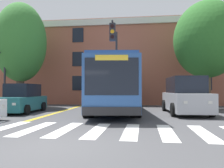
% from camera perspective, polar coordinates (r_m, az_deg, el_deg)
% --- Properties ---
extents(ground_plane, '(120.00, 120.00, 0.00)m').
position_cam_1_polar(ground_plane, '(6.09, -15.38, -15.49)').
color(ground_plane, '#424244').
extents(crosswalk, '(10.39, 3.30, 0.01)m').
position_cam_1_polar(crosswalk, '(8.13, -3.80, -11.93)').
color(crosswalk, white).
rests_on(crosswalk, ground).
extents(lane_line_yellow_inner, '(0.12, 36.00, 0.01)m').
position_cam_1_polar(lane_line_yellow_inner, '(22.52, -6.62, -5.20)').
color(lane_line_yellow_inner, gold).
rests_on(lane_line_yellow_inner, ground).
extents(lane_line_yellow_outer, '(0.12, 36.00, 0.01)m').
position_cam_1_polar(lane_line_yellow_outer, '(22.49, -6.22, -5.21)').
color(lane_line_yellow_outer, gold).
rests_on(lane_line_yellow_outer, ground).
extents(city_bus, '(3.93, 11.49, 3.24)m').
position_cam_1_polar(city_bus, '(15.03, 0.13, -0.43)').
color(city_bus, '#2D5699').
rests_on(city_bus, ground).
extents(car_teal_near_lane, '(2.06, 4.08, 1.84)m').
position_cam_1_polar(car_teal_near_lane, '(15.22, -22.24, -3.74)').
color(car_teal_near_lane, '#236B70').
rests_on(car_teal_near_lane, ground).
extents(car_silver_far_lane, '(2.40, 5.22, 2.25)m').
position_cam_1_polar(car_silver_far_lane, '(14.20, 18.50, -3.05)').
color(car_silver_far_lane, '#B7BABF').
rests_on(car_silver_far_lane, ground).
extents(car_black_behind_bus, '(2.38, 4.43, 1.87)m').
position_cam_1_polar(car_black_behind_bus, '(24.22, 4.08, -2.94)').
color(car_black_behind_bus, black).
rests_on(car_black_behind_bus, ground).
extents(traffic_light_overhead, '(0.44, 4.34, 5.84)m').
position_cam_1_polar(traffic_light_overhead, '(14.91, 0.80, 8.05)').
color(traffic_light_overhead, '#28282D').
rests_on(traffic_light_overhead, ground).
extents(street_tree_curbside_large, '(6.74, 6.73, 8.09)m').
position_cam_1_polar(street_tree_curbside_large, '(18.01, 23.51, 10.59)').
color(street_tree_curbside_large, brown).
rests_on(street_tree_curbside_large, ground).
extents(street_tree_curbside_small, '(6.09, 6.16, 8.81)m').
position_cam_1_polar(street_tree_curbside_small, '(20.27, -22.75, 9.92)').
color(street_tree_curbside_small, '#4C3D2D').
rests_on(street_tree_curbside_small, ground).
extents(building_facade, '(29.91, 7.24, 8.44)m').
position_cam_1_polar(building_facade, '(25.15, -6.68, 4.83)').
color(building_facade, '#9E5642').
rests_on(building_facade, ground).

